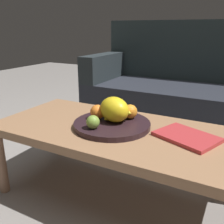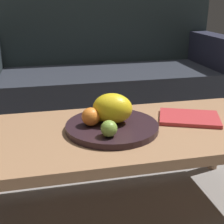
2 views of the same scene
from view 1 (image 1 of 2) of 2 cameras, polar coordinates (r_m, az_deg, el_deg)
The scene contains 10 objects.
ground_plane at distance 1.39m, azimuth 1.59°, elevation -18.63°, with size 8.00×8.00×0.00m, color gray.
coffee_table at distance 1.21m, azimuth 1.73°, elevation -5.63°, with size 1.22×0.56×0.38m.
couch at distance 2.15m, azimuth 18.04°, elevation 3.19°, with size 1.70×0.70×0.90m.
fruit_bowl at distance 1.22m, azimuth 0.00°, elevation -2.79°, with size 0.37×0.37×0.03m, color black.
melon_large_front at distance 1.20m, azimuth 0.53°, elevation 0.60°, with size 0.16×0.12×0.12m, color yellow.
orange_front at distance 1.24m, azimuth -3.29°, elevation 0.01°, with size 0.07×0.07×0.07m, color orange.
orange_left at distance 1.25m, azimuth 4.10°, elevation 0.10°, with size 0.07×0.07×0.07m, color orange.
apple_front at distance 1.13m, azimuth -4.31°, elevation -2.25°, with size 0.06×0.06×0.06m, color #7EA33E.
banana_bunch at distance 1.25m, azimuth 0.98°, elevation -0.25°, with size 0.18×0.16×0.06m.
magazine at distance 1.14m, azimuth 16.46°, elevation -5.35°, with size 0.25×0.18×0.02m, color #BA3336.
Camera 1 is at (0.49, -0.99, 0.84)m, focal length 40.66 mm.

